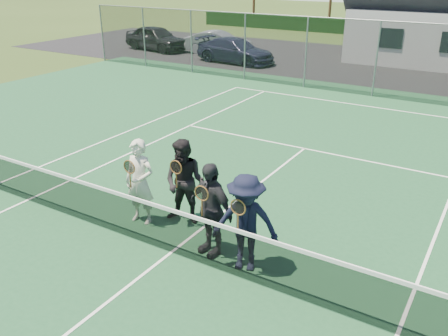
% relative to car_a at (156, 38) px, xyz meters
% --- Properties ---
extents(ground, '(220.00, 220.00, 0.00)m').
position_rel_car_a_xyz_m(ground, '(14.84, 2.08, -0.75)').
color(ground, '#2E4318').
rests_on(ground, ground).
extents(court_surface, '(30.00, 30.00, 0.02)m').
position_rel_car_a_xyz_m(court_surface, '(14.84, -17.92, -0.74)').
color(court_surface, '#1C4C2B').
rests_on(court_surface, ground).
extents(tarmac_carpark, '(40.00, 12.00, 0.01)m').
position_rel_car_a_xyz_m(tarmac_carpark, '(10.84, 2.08, -0.75)').
color(tarmac_carpark, black).
rests_on(tarmac_carpark, ground).
extents(hedge_row, '(40.00, 1.20, 1.10)m').
position_rel_car_a_xyz_m(hedge_row, '(14.84, 14.08, -0.20)').
color(hedge_row, black).
rests_on(hedge_row, ground).
extents(car_a, '(4.64, 2.44, 1.51)m').
position_rel_car_a_xyz_m(car_a, '(0.00, 0.00, 0.00)').
color(car_a, black).
rests_on(car_a, ground).
extents(car_b, '(4.20, 2.05, 1.33)m').
position_rel_car_a_xyz_m(car_b, '(4.04, 0.96, -0.09)').
color(car_b, gray).
rests_on(car_b, ground).
extents(car_c, '(4.69, 2.24, 1.32)m').
position_rel_car_a_xyz_m(car_c, '(6.36, -1.00, -0.09)').
color(car_c, '#191A33').
rests_on(car_c, ground).
extents(court_markings, '(11.03, 23.83, 0.01)m').
position_rel_car_a_xyz_m(court_markings, '(14.84, -17.92, -0.73)').
color(court_markings, white).
rests_on(court_markings, court_surface).
extents(tennis_net, '(11.68, 0.08, 1.10)m').
position_rel_car_a_xyz_m(tennis_net, '(14.84, -17.92, -0.21)').
color(tennis_net, slate).
rests_on(tennis_net, ground).
extents(perimeter_fence, '(30.07, 0.07, 3.02)m').
position_rel_car_a_xyz_m(perimeter_fence, '(14.84, -4.42, 0.77)').
color(perimeter_fence, slate).
rests_on(perimeter_fence, ground).
extents(player_a, '(0.70, 0.53, 1.80)m').
position_rel_car_a_xyz_m(player_a, '(13.60, -17.28, 0.17)').
color(player_a, silver).
rests_on(player_a, court_surface).
extents(player_b, '(0.98, 0.82, 1.80)m').
position_rel_car_a_xyz_m(player_b, '(14.38, -16.81, 0.17)').
color(player_b, black).
rests_on(player_b, court_surface).
extents(player_c, '(1.13, 0.69, 1.80)m').
position_rel_car_a_xyz_m(player_c, '(15.45, -17.50, 0.17)').
color(player_c, '#232428').
rests_on(player_c, court_surface).
extents(player_d, '(1.31, 1.00, 1.80)m').
position_rel_car_a_xyz_m(player_d, '(16.24, -17.61, 0.17)').
color(player_d, black).
rests_on(player_d, court_surface).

